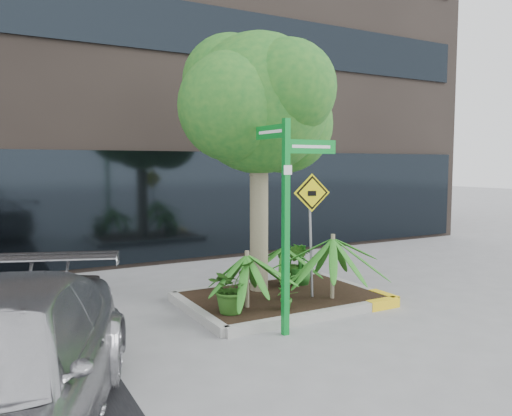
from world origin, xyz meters
TOP-DOWN VIEW (x-y plane):
  - ground at (0.00, 0.00)m, footprint 80.00×80.00m
  - planter at (0.23, 0.27)m, footprint 3.35×2.36m
  - tree at (0.02, 0.81)m, footprint 3.14×2.79m
  - palm_front at (0.82, -0.30)m, footprint 1.22×1.22m
  - palm_left at (-0.68, -0.08)m, footprint 1.01×1.01m
  - palm_back at (0.60, 0.87)m, footprint 0.86×0.86m
  - shrub_a at (-1.03, -0.21)m, footprint 0.98×0.98m
  - shrub_b at (0.91, 0.77)m, footprint 0.60×0.60m
  - shrub_c at (-0.19, -0.48)m, footprint 0.33×0.33m
  - shrub_d at (0.85, 0.88)m, footprint 0.59×0.59m
  - street_sign_post at (-0.54, -1.02)m, footprint 0.90×0.88m
  - cattle_sign at (0.59, -0.01)m, footprint 0.63×0.23m

SIDE VIEW (x-z plane):
  - ground at x=0.00m, z-range 0.00..0.00m
  - planter at x=0.23m, z-range 0.03..0.18m
  - shrub_c at x=-0.19m, z-range 0.15..0.75m
  - shrub_d at x=0.85m, z-range 0.15..0.91m
  - shrub_b at x=0.91m, z-range 0.15..0.92m
  - shrub_a at x=-1.03m, z-range 0.15..0.93m
  - palm_back at x=0.60m, z-range 0.38..1.34m
  - palm_left at x=-0.68m, z-range 0.43..1.55m
  - palm_front at x=0.82m, z-range 0.49..1.85m
  - cattle_sign at x=0.59m, z-range 0.52..2.61m
  - street_sign_post at x=-0.54m, z-range 0.36..3.38m
  - tree at x=0.02m, z-range 1.08..5.80m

